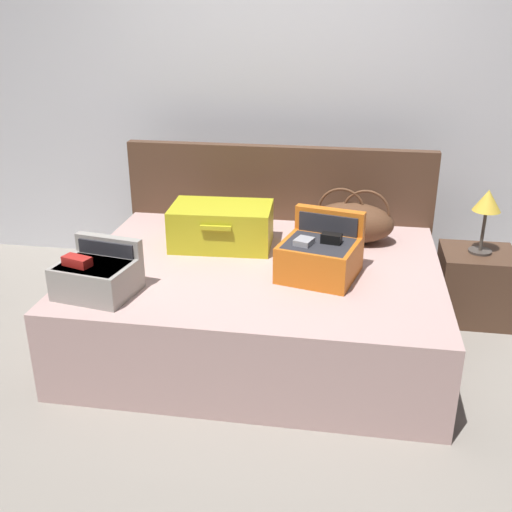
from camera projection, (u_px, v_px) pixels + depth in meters
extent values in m
plane|color=gray|center=(247.00, 379.00, 3.24)|extent=(12.00, 12.00, 0.00)
cube|color=silver|center=(287.00, 89.00, 4.24)|extent=(8.00, 0.10, 2.60)
cube|color=#BC9993|center=(259.00, 304.00, 3.51)|extent=(2.01, 1.54, 0.50)
cube|color=#4C3323|center=(278.00, 218.00, 4.15)|extent=(2.05, 0.08, 0.99)
cube|color=gold|center=(222.00, 231.00, 3.64)|extent=(0.61, 0.40, 0.19)
cube|color=#28282D|center=(222.00, 227.00, 3.63)|extent=(0.54, 0.35, 0.13)
cube|color=#B21E19|center=(203.00, 214.00, 3.57)|extent=(0.13, 0.09, 0.06)
cube|color=#1E33A5|center=(237.00, 213.00, 3.63)|extent=(0.11, 0.09, 0.03)
cube|color=gold|center=(221.00, 211.00, 3.60)|extent=(0.61, 0.40, 0.07)
cube|color=gold|center=(216.00, 228.00, 3.43)|extent=(0.18, 0.03, 0.02)
cube|color=#D16619|center=(318.00, 261.00, 3.21)|extent=(0.45, 0.41, 0.20)
cube|color=#28282D|center=(318.00, 256.00, 3.20)|extent=(0.40, 0.36, 0.14)
cube|color=#99999E|center=(304.00, 242.00, 3.16)|extent=(0.11, 0.12, 0.04)
cube|color=black|center=(331.00, 239.00, 3.17)|extent=(0.11, 0.08, 0.06)
cube|color=#D16619|center=(329.00, 237.00, 3.35)|extent=(0.39, 0.15, 0.33)
cube|color=#28282D|center=(327.00, 239.00, 3.32)|extent=(0.32, 0.09, 0.28)
cube|color=gray|center=(94.00, 280.00, 3.02)|extent=(0.41, 0.32, 0.17)
cube|color=#28282D|center=(94.00, 276.00, 3.01)|extent=(0.36, 0.28, 0.12)
cube|color=#B21E19|center=(77.00, 262.00, 2.97)|extent=(0.16, 0.11, 0.05)
cube|color=gray|center=(110.00, 260.00, 3.14)|extent=(0.37, 0.11, 0.26)
cube|color=#28282D|center=(107.00, 262.00, 3.11)|extent=(0.31, 0.07, 0.22)
ellipsoid|color=brown|center=(353.00, 222.00, 3.70)|extent=(0.53, 0.34, 0.24)
torus|color=brown|center=(341.00, 211.00, 3.69)|extent=(0.29, 0.05, 0.29)
torus|color=brown|center=(366.00, 213.00, 3.65)|extent=(0.29, 0.05, 0.29)
cube|color=#4C3323|center=(475.00, 285.00, 3.80)|extent=(0.44, 0.40, 0.45)
cylinder|color=#3F3833|center=(480.00, 251.00, 3.71)|extent=(0.14, 0.14, 0.02)
cylinder|color=#4C443D|center=(483.00, 231.00, 3.66)|extent=(0.02, 0.02, 0.25)
cone|color=gold|center=(488.00, 200.00, 3.58)|extent=(0.17, 0.17, 0.13)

